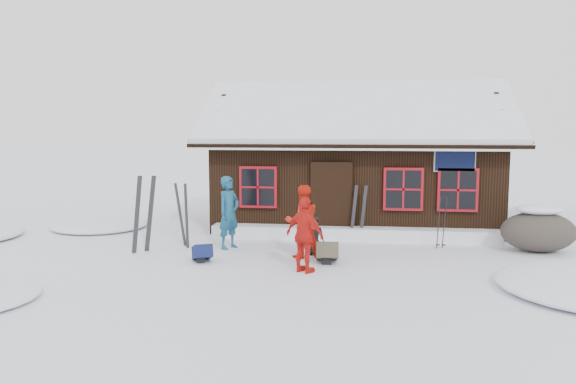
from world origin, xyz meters
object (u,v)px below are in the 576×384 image
object	(u,v)px
skier_teal	(229,212)
backpack_blue	(202,255)
ski_pair_left	(144,215)
backpack_olive	(327,255)
skier_orange_right	(305,235)
skier_crouched	(315,236)
ski_poles	(441,223)
boulder	(538,230)
skier_orange_left	(302,221)

from	to	relation	value
skier_teal	backpack_blue	size ratio (longest dim) A/B	3.38
ski_pair_left	backpack_olive	distance (m)	4.51
skier_orange_right	backpack_olive	world-z (taller)	skier_orange_right
skier_crouched	ski_poles	size ratio (longest dim) A/B	0.68
skier_crouched	boulder	distance (m)	5.41
skier_crouched	boulder	world-z (taller)	boulder
skier_orange_left	skier_crouched	size ratio (longest dim) A/B	1.85
skier_teal	backpack_blue	xyz separation A→B (m)	(-0.28, -1.41, -0.75)
boulder	ski_poles	xyz separation A→B (m)	(-2.26, 0.08, 0.11)
boulder	skier_crouched	bearing A→B (deg)	-168.99
skier_orange_left	backpack_blue	world-z (taller)	skier_orange_left
backpack_olive	backpack_blue	bearing A→B (deg)	179.74
skier_orange_right	skier_crouched	world-z (taller)	skier_orange_right
skier_teal	skier_orange_right	bearing A→B (deg)	-105.51
skier_orange_left	skier_orange_right	world-z (taller)	skier_orange_left
skier_orange_left	boulder	size ratio (longest dim) A/B	0.96
ski_pair_left	skier_orange_left	bearing A→B (deg)	-31.53
skier_orange_left	boulder	bearing A→B (deg)	169.09
skier_teal	skier_orange_right	world-z (taller)	skier_teal
skier_orange_left	skier_orange_right	bearing A→B (deg)	73.64
skier_orange_left	backpack_olive	world-z (taller)	skier_orange_left
skier_orange_right	backpack_blue	size ratio (longest dim) A/B	2.95
skier_orange_left	backpack_olive	xyz separation A→B (m)	(0.59, -0.43, -0.67)
skier_orange_left	backpack_olive	bearing A→B (deg)	119.68
backpack_blue	backpack_olive	world-z (taller)	backpack_olive
skier_teal	ski_poles	bearing A→B (deg)	-53.14
boulder	backpack_olive	xyz separation A→B (m)	(-4.97, -1.78, -0.35)
skier_crouched	boulder	bearing A→B (deg)	0.88
skier_orange_left	ski_poles	distance (m)	3.60
boulder	skier_orange_left	bearing A→B (deg)	-166.37
boulder	backpack_blue	bearing A→B (deg)	-165.19
skier_orange_left	ski_poles	size ratio (longest dim) A/B	1.26
skier_orange_left	ski_poles	bearing A→B (deg)	178.81
skier_teal	ski_pair_left	distance (m)	2.04
backpack_blue	ski_poles	bearing A→B (deg)	-4.27
skier_teal	backpack_blue	world-z (taller)	skier_teal
skier_orange_left	skier_crouched	world-z (taller)	skier_orange_left
boulder	ski_poles	world-z (taller)	ski_poles
boulder	skier_teal	bearing A→B (deg)	-175.15
skier_orange_right	boulder	size ratio (longest dim) A/B	0.89
boulder	backpack_blue	distance (m)	8.01
ski_poles	backpack_olive	bearing A→B (deg)	-145.60
skier_orange_left	ski_pair_left	size ratio (longest dim) A/B	0.89
skier_crouched	ski_poles	distance (m)	3.25
ski_poles	skier_crouched	bearing A→B (deg)	-160.01
backpack_blue	boulder	bearing A→B (deg)	-10.65
skier_crouched	ski_poles	xyz separation A→B (m)	(3.05, 1.11, 0.17)
ski_pair_left	ski_poles	world-z (taller)	ski_pair_left
ski_pair_left	skier_teal	bearing A→B (deg)	-12.16
backpack_blue	skier_orange_right	bearing A→B (deg)	-40.71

